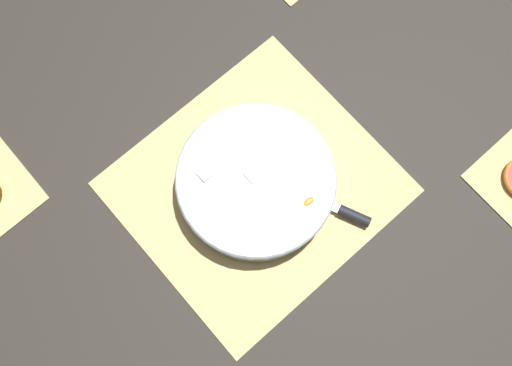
# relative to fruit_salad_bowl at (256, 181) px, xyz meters

# --- Properties ---
(ground_plane) EXTENTS (6.00, 6.00, 0.00)m
(ground_plane) POSITION_rel_fruit_salad_bowl_xyz_m (0.00, 0.00, -0.04)
(ground_plane) COLOR #2D2823
(bamboo_mat_center) EXTENTS (0.42, 0.39, 0.01)m
(bamboo_mat_center) POSITION_rel_fruit_salad_bowl_xyz_m (0.00, 0.00, -0.04)
(bamboo_mat_center) COLOR #D6B775
(bamboo_mat_center) RESTS_ON ground_plane
(fruit_salad_bowl) EXTENTS (0.26, 0.26, 0.06)m
(fruit_salad_bowl) POSITION_rel_fruit_salad_bowl_xyz_m (0.00, 0.00, 0.00)
(fruit_salad_bowl) COLOR silver
(fruit_salad_bowl) RESTS_ON bamboo_mat_center
(paring_knife) EXTENTS (0.07, 0.13, 0.02)m
(paring_knife) POSITION_rel_fruit_salad_bowl_xyz_m (-0.08, 0.14, -0.02)
(paring_knife) COLOR silver
(paring_knife) RESTS_ON bamboo_mat_center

